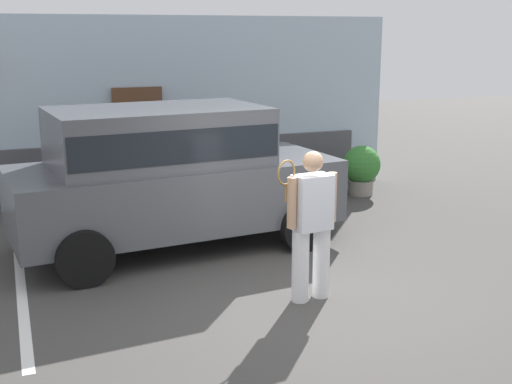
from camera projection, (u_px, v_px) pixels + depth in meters
ground_plane at (302, 301)px, 7.79m from camera, size 40.00×40.00×0.00m
parking_stripe_0 at (21, 290)px, 8.10m from camera, size 0.12×4.40×0.01m
house_frontage at (180, 113)px, 12.49m from camera, size 8.41×0.40×3.36m
parked_suv at (169, 171)px, 9.44m from camera, size 4.76×2.53×2.05m
tennis_player_man at (311, 223)px, 7.64m from camera, size 0.78×0.33×1.76m
potted_plant_by_porch at (327, 179)px, 12.56m from camera, size 0.50×0.50×0.66m
potted_plant_secondary at (361, 168)px, 12.76m from camera, size 0.72×0.72×0.95m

